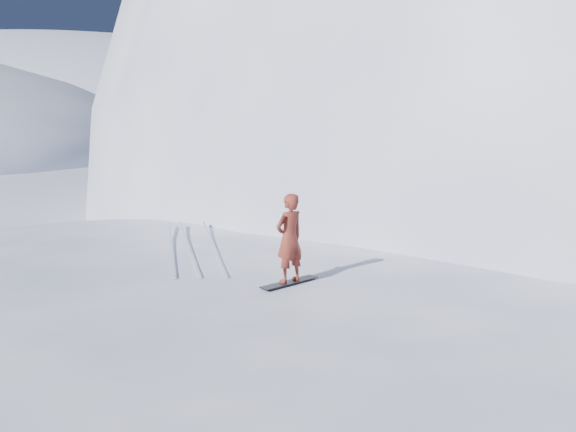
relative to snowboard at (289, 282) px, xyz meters
name	(u,v)px	position (x,y,z in m)	size (l,w,h in m)	color
near_ridge	(246,367)	(-0.92, 1.67, -2.41)	(36.00, 28.00, 4.80)	white
peak_shoulder	(445,222)	(8.08, 18.67, -2.41)	(28.00, 24.00, 18.00)	white
far_ridge_c	(46,133)	(-41.92, 108.67, -2.41)	(140.00, 90.00, 36.00)	white
wind_bumps	(168,386)	(-2.47, 0.79, -2.41)	(16.00, 14.40, 1.00)	white
snowboard	(289,282)	(0.00, 0.00, 0.00)	(1.29, 0.24, 0.02)	black
snowboarder	(289,238)	(0.00, 0.00, 0.85)	(0.61, 0.40, 1.68)	maroon
board_tracks	(191,244)	(-2.26, 3.32, 0.01)	(2.08, 5.92, 0.04)	silver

